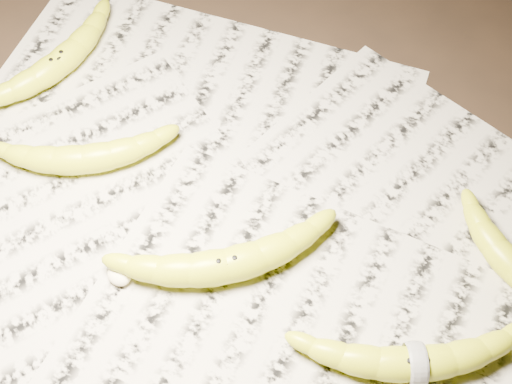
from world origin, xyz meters
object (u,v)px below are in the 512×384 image
Objects in this scene: banana_left_b at (84,157)px; banana_center at (227,264)px; banana_taped at (416,363)px; banana_left_a at (57,62)px.

banana_left_b is 0.23m from banana_center.
banana_taped is (0.22, 0.04, -0.00)m from banana_center.
banana_center is at bearing -102.53° from banana_left_a.
banana_left_a is 0.93× the size of banana_center.
banana_center is at bearing -46.12° from banana_left_b.
banana_center reaches higher than banana_left_b.
banana_taped is (0.45, 0.04, 0.00)m from banana_left_b.
banana_left_b is 0.45m from banana_taped.
banana_left_b is at bearing -120.76° from banana_left_a.
banana_left_a is at bearing 115.00° from banana_center.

